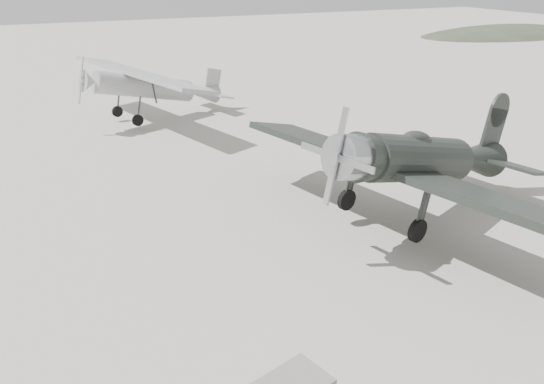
# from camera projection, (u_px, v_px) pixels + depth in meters

# --- Properties ---
(ground) EXTENTS (160.00, 160.00, 0.00)m
(ground) POSITION_uv_depth(u_px,v_px,m) (341.00, 247.00, 17.31)
(ground) COLOR #AFAA9B
(ground) RESTS_ON ground
(hill_northeast) EXTENTS (32.00, 16.00, 5.20)m
(hill_northeast) POSITION_uv_depth(u_px,v_px,m) (507.00, 34.00, 69.83)
(hill_northeast) COLOR #303829
(hill_northeast) RESTS_ON ground
(lowwing_monoplane) EXTENTS (9.83, 13.57, 4.37)m
(lowwing_monoplane) POSITION_uv_depth(u_px,v_px,m) (423.00, 160.00, 18.19)
(lowwing_monoplane) COLOR black
(lowwing_monoplane) RESTS_ON ground
(highwing_monoplane) EXTENTS (9.04, 12.59, 3.57)m
(highwing_monoplane) POSITION_uv_depth(u_px,v_px,m) (150.00, 83.00, 30.42)
(highwing_monoplane) COLOR #96989B
(highwing_monoplane) RESTS_ON ground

